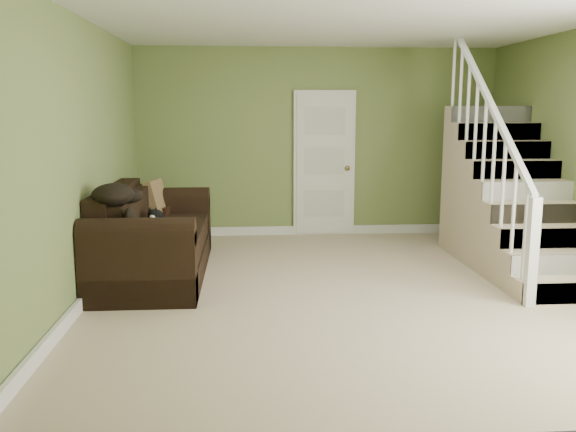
{
  "coord_description": "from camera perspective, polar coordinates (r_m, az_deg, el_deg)",
  "views": [
    {
      "loc": [
        -1.0,
        -5.76,
        1.76
      ],
      "look_at": [
        -0.58,
        0.22,
        0.71
      ],
      "focal_mm": 38.0,
      "sensor_mm": 36.0,
      "label": 1
    }
  ],
  "objects": [
    {
      "name": "wall_left",
      "position": [
        5.97,
        -18.62,
        5.01
      ],
      "size": [
        0.04,
        5.5,
        2.6
      ],
      "primitive_type": "cube",
      "color": "olive",
      "rests_on": "floor"
    },
    {
      "name": "throw_blanket",
      "position": [
        5.9,
        -16.06,
        1.96
      ],
      "size": [
        0.44,
        0.55,
        0.21
      ],
      "primitive_type": "ellipsoid",
      "rotation": [
        0.0,
        0.0,
        0.14
      ],
      "color": "black",
      "rests_on": "sofa"
    },
    {
      "name": "door",
      "position": [
        8.57,
        3.41,
        4.89
      ],
      "size": [
        0.86,
        0.12,
        2.02
      ],
      "color": "white",
      "rests_on": "floor"
    },
    {
      "name": "ceiling",
      "position": [
        5.9,
        6.08,
        18.07
      ],
      "size": [
        5.0,
        5.5,
        0.01
      ],
      "primitive_type": "cube",
      "color": "white",
      "rests_on": "wall_back"
    },
    {
      "name": "banana",
      "position": [
        6.02,
        -12.21,
        -2.0
      ],
      "size": [
        0.06,
        0.18,
        0.05
      ],
      "primitive_type": "ellipsoid",
      "rotation": [
        0.0,
        0.0,
        0.07
      ],
      "color": "yellow",
      "rests_on": "sofa"
    },
    {
      "name": "staircase",
      "position": [
        7.45,
        19.77,
        0.72
      ],
      "size": [
        1.0,
        2.51,
        2.82
      ],
      "color": "#BFAB8A",
      "rests_on": "floor"
    },
    {
      "name": "throw_pillow",
      "position": [
        7.47,
        -12.21,
        1.71
      ],
      "size": [
        0.28,
        0.44,
        0.43
      ],
      "primitive_type": "cube",
      "rotation": [
        0.0,
        -0.24,
        -0.19
      ],
      "color": "#4B331E",
      "rests_on": "sofa"
    },
    {
      "name": "floor",
      "position": [
        6.11,
        5.63,
        -6.86
      ],
      "size": [
        5.0,
        5.5,
        0.01
      ],
      "primitive_type": "cube",
      "color": "#BFAB8A",
      "rests_on": "ground"
    },
    {
      "name": "sofa",
      "position": [
        6.69,
        -12.71,
        -2.37
      ],
      "size": [
        1.03,
        2.4,
        0.95
      ],
      "color": "black",
      "rests_on": "floor"
    },
    {
      "name": "wall_back",
      "position": [
        8.58,
        2.72,
        6.87
      ],
      "size": [
        5.0,
        0.04,
        2.6
      ],
      "primitive_type": "cube",
      "color": "olive",
      "rests_on": "floor"
    },
    {
      "name": "cat",
      "position": [
        6.78,
        -12.29,
        -0.12
      ],
      "size": [
        0.22,
        0.47,
        0.23
      ],
      "rotation": [
        0.0,
        0.0,
        -0.02
      ],
      "color": "black",
      "rests_on": "sofa"
    },
    {
      "name": "baseboard_left",
      "position": [
        6.18,
        -17.71,
        -6.49
      ],
      "size": [
        0.04,
        5.5,
        0.12
      ],
      "primitive_type": "cube",
      "color": "white",
      "rests_on": "floor"
    },
    {
      "name": "side_table",
      "position": [
        7.75,
        -12.44,
        -1.09
      ],
      "size": [
        0.59,
        0.59,
        0.83
      ],
      "rotation": [
        0.0,
        0.0,
        -0.21
      ],
      "color": "black",
      "rests_on": "floor"
    },
    {
      "name": "wall_front",
      "position": [
        3.2,
        14.19,
        1.36
      ],
      "size": [
        5.0,
        0.04,
        2.6
      ],
      "primitive_type": "cube",
      "color": "olive",
      "rests_on": "floor"
    },
    {
      "name": "baseboard_back",
      "position": [
        8.71,
        2.68,
        -1.31
      ],
      "size": [
        5.0,
        0.04,
        0.12
      ],
      "primitive_type": "cube",
      "color": "white",
      "rests_on": "floor"
    }
  ]
}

